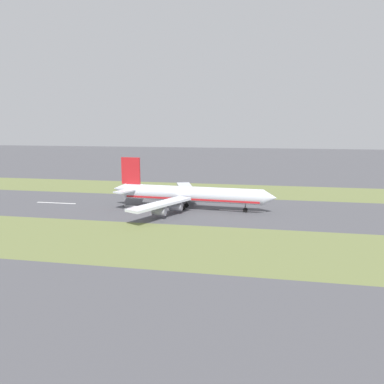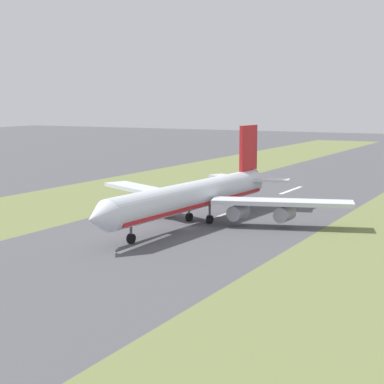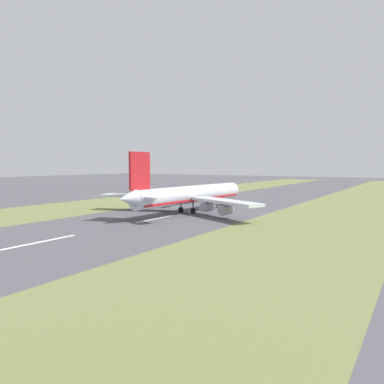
# 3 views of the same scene
# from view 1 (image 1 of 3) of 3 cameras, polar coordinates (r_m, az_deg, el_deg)

# --- Properties ---
(ground_plane) EXTENTS (800.00, 800.00, 0.00)m
(ground_plane) POSITION_cam_1_polar(r_m,az_deg,el_deg) (150.12, 1.49, -2.62)
(ground_plane) COLOR #4C4C51
(grass_median_west) EXTENTS (40.00, 600.00, 0.01)m
(grass_median_west) POSITION_cam_1_polar(r_m,az_deg,el_deg) (193.81, 3.64, 0.30)
(grass_median_west) COLOR olive
(grass_median_west) RESTS_ON ground
(grass_median_east) EXTENTS (40.00, 600.00, 0.01)m
(grass_median_east) POSITION_cam_1_polar(r_m,az_deg,el_deg) (107.52, -2.43, -7.87)
(grass_median_east) COLOR olive
(grass_median_east) RESTS_ON ground
(centreline_dash_near) EXTENTS (1.20, 18.00, 0.01)m
(centreline_dash_near) POSITION_cam_1_polar(r_m,az_deg,el_deg) (172.07, -19.98, -1.57)
(centreline_dash_near) COLOR silver
(centreline_dash_near) RESTS_ON ground
(centreline_dash_mid) EXTENTS (1.20, 18.00, 0.01)m
(centreline_dash_mid) POSITION_cam_1_polar(r_m,az_deg,el_deg) (155.64, -7.20, -2.23)
(centreline_dash_mid) COLOR silver
(centreline_dash_mid) RESTS_ON ground
(centreline_dash_far) EXTENTS (1.20, 18.00, 0.01)m
(centreline_dash_far) POSITION_cam_1_polar(r_m,az_deg,el_deg) (148.44, 7.68, -2.85)
(centreline_dash_far) COLOR silver
(centreline_dash_far) RESTS_ON ground
(airplane_main_jet) EXTENTS (64.00, 67.22, 20.20)m
(airplane_main_jet) POSITION_cam_1_polar(r_m,az_deg,el_deg) (149.16, -0.71, -0.34)
(airplane_main_jet) COLOR silver
(airplane_main_jet) RESTS_ON ground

